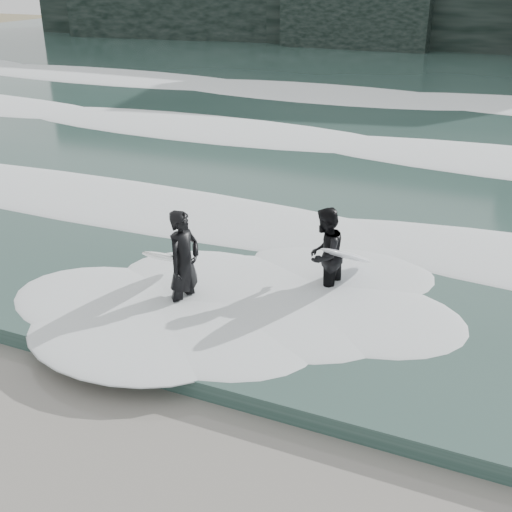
% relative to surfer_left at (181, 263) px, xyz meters
% --- Properties ---
extents(sea, '(90.00, 52.00, 0.30)m').
position_rel_surfer_left_xyz_m(sea, '(0.97, 23.90, -0.83)').
color(sea, '#2F4A43').
rests_on(sea, ground).
extents(foam_near, '(60.00, 3.20, 0.20)m').
position_rel_surfer_left_xyz_m(foam_near, '(0.97, 3.90, -0.58)').
color(foam_near, white).
rests_on(foam_near, sea).
extents(foam_mid, '(60.00, 4.00, 0.24)m').
position_rel_surfer_left_xyz_m(foam_mid, '(0.97, 10.90, -0.56)').
color(foam_mid, white).
rests_on(foam_mid, sea).
extents(foam_far, '(60.00, 4.80, 0.30)m').
position_rel_surfer_left_xyz_m(foam_far, '(0.97, 19.90, -0.53)').
color(foam_far, white).
rests_on(foam_far, sea).
extents(surfer_left, '(1.18, 1.91, 1.94)m').
position_rel_surfer_left_xyz_m(surfer_left, '(0.00, 0.00, 0.00)').
color(surfer_left, black).
rests_on(surfer_left, ground).
extents(surfer_right, '(1.21, 2.09, 1.78)m').
position_rel_surfer_left_xyz_m(surfer_right, '(2.15, 1.48, -0.08)').
color(surfer_right, black).
rests_on(surfer_right, ground).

